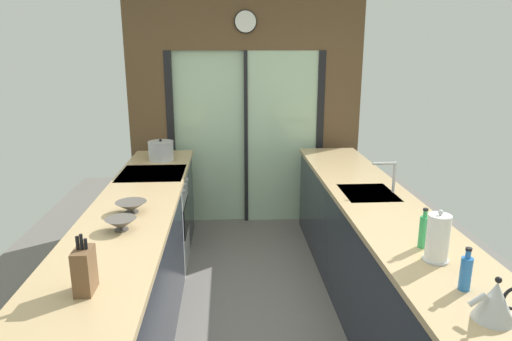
{
  "coord_description": "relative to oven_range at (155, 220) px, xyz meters",
  "views": [
    {
      "loc": [
        -0.22,
        -2.82,
        2.03
      ],
      "look_at": [
        0.02,
        0.95,
        1.01
      ],
      "focal_mm": 32.01,
      "sensor_mm": 36.0,
      "label": 1
    }
  ],
  "objects": [
    {
      "name": "sink_faucet",
      "position": [
        1.96,
        -0.7,
        0.63
      ],
      "size": [
        0.19,
        0.02,
        0.25
      ],
      "color": "#B7BABC",
      "rests_on": "right_counter_run"
    },
    {
      "name": "mixing_bowl_near",
      "position": [
        0.02,
        -1.36,
        0.51
      ],
      "size": [
        0.19,
        0.19,
        0.08
      ],
      "color": "#514C47",
      "rests_on": "left_counter_run"
    },
    {
      "name": "kettle",
      "position": [
        1.8,
        -2.44,
        0.55
      ],
      "size": [
        0.26,
        0.17,
        0.2
      ],
      "color": "#B7BABC",
      "rests_on": "right_counter_run"
    },
    {
      "name": "knife_block",
      "position": [
        0.02,
        -2.1,
        0.58
      ],
      "size": [
        0.08,
        0.14,
        0.29
      ],
      "color": "brown",
      "rests_on": "left_counter_run"
    },
    {
      "name": "soap_bottle_far",
      "position": [
        1.8,
        -1.72,
        0.56
      ],
      "size": [
        0.05,
        0.05,
        0.24
      ],
      "color": "#339E56",
      "rests_on": "right_counter_run"
    },
    {
      "name": "back_wall_unit",
      "position": [
        0.91,
        1.15,
        1.07
      ],
      "size": [
        2.64,
        0.12,
        2.7
      ],
      "color": "brown",
      "rests_on": "ground_plane"
    },
    {
      "name": "stock_pot",
      "position": [
        0.02,
        0.49,
        0.56
      ],
      "size": [
        0.26,
        0.26,
        0.22
      ],
      "color": "#B7BABC",
      "rests_on": "left_counter_run"
    },
    {
      "name": "left_counter_run",
      "position": [
        -0.0,
        -1.12,
        0.01
      ],
      "size": [
        0.62,
        3.8,
        0.92
      ],
      "color": "#1E232D",
      "rests_on": "ground_plane"
    },
    {
      "name": "mixing_bowl_far",
      "position": [
        0.02,
        -1.04,
        0.51
      ],
      "size": [
        0.21,
        0.21,
        0.08
      ],
      "color": "#514C47",
      "rests_on": "left_counter_run"
    },
    {
      "name": "paper_towel_roll",
      "position": [
        1.8,
        -1.9,
        0.59
      ],
      "size": [
        0.14,
        0.14,
        0.29
      ],
      "color": "#B7BABC",
      "rests_on": "right_counter_run"
    },
    {
      "name": "right_counter_run",
      "position": [
        1.82,
        -0.95,
        0.01
      ],
      "size": [
        0.62,
        3.8,
        0.92
      ],
      "color": "#1E232D",
      "rests_on": "ground_plane"
    },
    {
      "name": "oven_range",
      "position": [
        0.0,
        0.0,
        0.0
      ],
      "size": [
        0.6,
        0.6,
        0.92
      ],
      "color": "#B7BABC",
      "rests_on": "ground_plane"
    },
    {
      "name": "ground_plane",
      "position": [
        0.91,
        -0.65,
        -0.47
      ],
      "size": [
        5.04,
        7.6,
        0.02
      ],
      "primitive_type": "cube",
      "color": "slate"
    },
    {
      "name": "soap_bottle_near",
      "position": [
        1.8,
        -2.2,
        0.55
      ],
      "size": [
        0.05,
        0.05,
        0.21
      ],
      "color": "#286BB7",
      "rests_on": "right_counter_run"
    }
  ]
}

